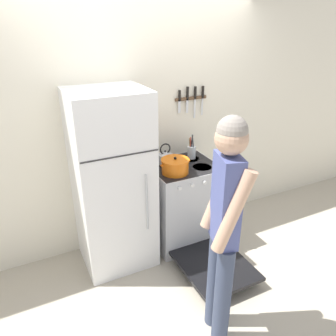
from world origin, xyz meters
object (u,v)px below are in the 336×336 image
stove_range (184,205)px  utensil_jar (191,152)px  refrigerator (113,183)px  dutch_oven_pot (175,166)px  person (224,224)px  tea_kettle (165,157)px

stove_range → utensil_jar: bearing=44.1°
refrigerator → utensil_jar: (0.94, 0.13, 0.11)m
dutch_oven_pot → utensil_jar: size_ratio=1.18×
stove_range → person: 1.35m
dutch_oven_pot → utensil_jar: 0.42m
refrigerator → utensil_jar: bearing=8.0°
utensil_jar → person: 1.44m
stove_range → utensil_jar: (0.18, 0.17, 0.54)m
stove_range → person: size_ratio=0.76×
refrigerator → dutch_oven_pot: bearing=-11.4°
refrigerator → person: bearing=-70.7°
stove_range → tea_kettle: size_ratio=5.99×
person → stove_range: bearing=-0.5°
refrigerator → stove_range: size_ratio=1.31×
tea_kettle → utensil_jar: 0.32m
stove_range → utensil_jar: 0.59m
refrigerator → stove_range: refrigerator is taller
tea_kettle → utensil_jar: size_ratio=0.83×
dutch_oven_pot → tea_kettle: 0.25m
refrigerator → tea_kettle: bearing=11.4°
dutch_oven_pot → person: (-0.18, -1.09, 0.03)m
stove_range → utensil_jar: size_ratio=4.97×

